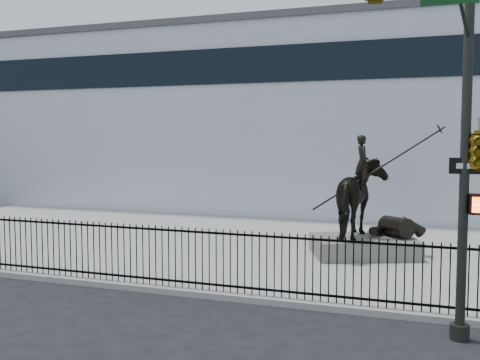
% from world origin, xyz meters
% --- Properties ---
extents(ground, '(120.00, 120.00, 0.00)m').
position_xyz_m(ground, '(0.00, 0.00, 0.00)').
color(ground, black).
rests_on(ground, ground).
extents(plaza, '(30.00, 12.00, 0.15)m').
position_xyz_m(plaza, '(0.00, 7.00, 0.07)').
color(plaza, gray).
rests_on(plaza, ground).
extents(building, '(44.00, 14.00, 9.00)m').
position_xyz_m(building, '(0.00, 20.00, 4.50)').
color(building, silver).
rests_on(building, ground).
extents(picket_fence, '(22.10, 0.10, 1.50)m').
position_xyz_m(picket_fence, '(0.00, 1.25, 0.90)').
color(picket_fence, black).
rests_on(picket_fence, plaza).
extents(statue_plinth, '(3.63, 3.10, 0.57)m').
position_xyz_m(statue_plinth, '(4.40, 6.48, 0.44)').
color(statue_plinth, '#605E58').
rests_on(statue_plinth, plaza).
extents(equestrian_statue, '(3.65, 3.02, 3.32)m').
position_xyz_m(equestrian_statue, '(4.46, 6.51, 1.93)').
color(equestrian_statue, black).
rests_on(equestrian_statue, statue_plinth).
extents(traffic_signal_right, '(2.17, 6.86, 7.00)m').
position_xyz_m(traffic_signal_right, '(6.47, -2.00, 4.85)').
color(traffic_signal_right, black).
rests_on(traffic_signal_right, ground).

